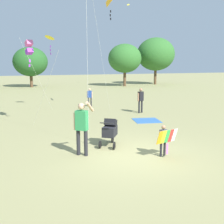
# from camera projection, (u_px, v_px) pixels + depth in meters

# --- Properties ---
(ground_plane) EXTENTS (120.00, 120.00, 0.00)m
(ground_plane) POSITION_uv_depth(u_px,v_px,m) (131.00, 156.00, 9.07)
(ground_plane) COLOR #938E5B
(treeline_distant) EXTENTS (36.74, 6.96, 6.64)m
(treeline_distant) POSITION_uv_depth(u_px,v_px,m) (13.00, 56.00, 31.80)
(treeline_distant) COLOR brown
(treeline_distant) RESTS_ON ground
(child_with_butterfly_kite) EXTENTS (0.79, 0.43, 1.05)m
(child_with_butterfly_kite) POSITION_uv_depth(u_px,v_px,m) (164.00, 138.00, 8.87)
(child_with_butterfly_kite) COLOR #232328
(child_with_butterfly_kite) RESTS_ON ground
(person_adult_flyer) EXTENTS (0.70, 0.48, 1.83)m
(person_adult_flyer) POSITION_uv_depth(u_px,v_px,m) (82.00, 124.00, 8.92)
(person_adult_flyer) COLOR #232328
(person_adult_flyer) RESTS_ON ground
(stroller) EXTENTS (0.89, 1.06, 1.03)m
(stroller) POSITION_uv_depth(u_px,v_px,m) (110.00, 130.00, 10.04)
(stroller) COLOR black
(stroller) RESTS_ON ground
(kite_orange_delta) EXTENTS (2.27, 3.52, 7.24)m
(kite_orange_delta) POSITION_uv_depth(u_px,v_px,m) (109.00, 4.00, 16.42)
(kite_orange_delta) COLOR #F4A319
(kite_orange_delta) RESTS_ON ground
(kite_green_novelty) EXTENTS (2.28, 2.17, 4.73)m
(kite_green_novelty) POSITION_uv_depth(u_px,v_px,m) (49.00, 38.00, 17.03)
(kite_green_novelty) COLOR yellow
(kite_green_novelty) RESTS_ON ground
(kite_blue_high) EXTENTS (1.19, 2.75, 4.09)m
(kite_blue_high) POSITION_uv_depth(u_px,v_px,m) (29.00, 48.00, 12.80)
(kite_blue_high) COLOR pink
(kite_blue_high) RESTS_ON ground
(person_red_shirt) EXTENTS (0.35, 0.29, 1.27)m
(person_red_shirt) POSITION_uv_depth(u_px,v_px,m) (90.00, 96.00, 19.09)
(person_red_shirt) COLOR #232328
(person_red_shirt) RESTS_ON ground
(person_sitting_far) EXTENTS (0.46, 0.30, 1.52)m
(person_sitting_far) POSITION_uv_depth(u_px,v_px,m) (141.00, 98.00, 16.60)
(person_sitting_far) COLOR #232328
(person_sitting_far) RESTS_ON ground
(picnic_blanket) EXTENTS (1.56, 1.54, 0.02)m
(picnic_blanket) POSITION_uv_depth(u_px,v_px,m) (147.00, 121.00, 14.50)
(picnic_blanket) COLOR #3366B2
(picnic_blanket) RESTS_ON ground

